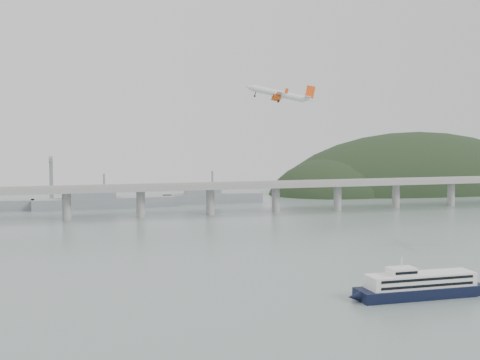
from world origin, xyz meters
name	(u,v)px	position (x,y,z in m)	size (l,w,h in m)	color
ground	(277,276)	(0.00, 0.00, 0.00)	(900.00, 900.00, 0.00)	slate
bridge	(181,191)	(-1.15, 200.00, 17.65)	(800.00, 22.00, 23.90)	gray
headland	(429,208)	(285.18, 331.75, -19.34)	(365.00, 155.00, 156.00)	black
ferry	(420,286)	(38.45, -46.13, 4.08)	(79.68, 14.13, 15.05)	black
airliner	(280,94)	(31.42, 84.96, 80.10)	(37.96, 35.00, 11.09)	silver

